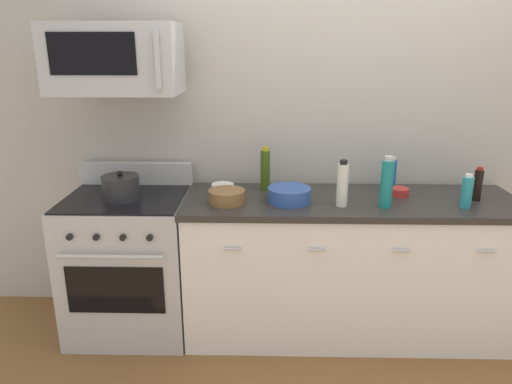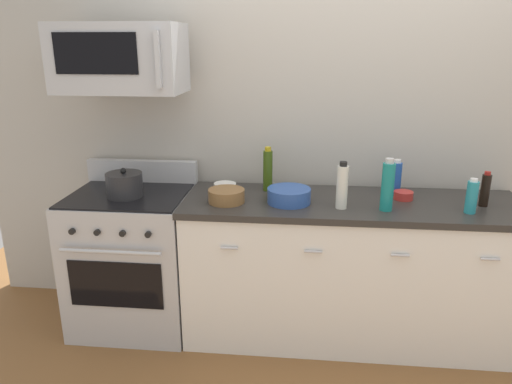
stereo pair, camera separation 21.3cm
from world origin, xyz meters
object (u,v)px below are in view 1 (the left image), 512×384
Objects in this scene: bottle_dish_soap at (467,192)px; bottle_olive_oil at (265,170)px; bowl_red_small at (399,192)px; bowl_blue_mixing at (289,194)px; microwave at (115,59)px; bottle_sparkling_teal at (387,183)px; bottle_soda_blue at (391,175)px; bottle_soy_sauce_dark at (478,185)px; bottle_vinegar_white at (342,184)px; range_oven at (130,263)px; stockpot at (121,188)px; bowl_white_ceramic at (223,188)px; bowl_wooden_salad at (227,196)px.

bottle_olive_oil is at bearing 165.16° from bottle_dish_soap.
bowl_blue_mixing reaches higher than bowl_red_small.
microwave reaches higher than bowl_blue_mixing.
bottle_soda_blue is at bearing 71.69° from bottle_sparkling_teal.
bowl_blue_mixing is (1.02, -0.11, -0.78)m from microwave.
bottle_vinegar_white is at bearing -171.67° from bottle_soy_sauce_dark.
range_oven is 1.78m from bowl_red_small.
microwave is at bearing -179.19° from bowl_red_small.
stockpot is at bearing -90.00° from range_oven.
microwave is 0.76m from stockpot.
bottle_sparkling_teal is 2.14× the size of bowl_white_ceramic.
bowl_white_ceramic is at bearing 156.96° from bowl_blue_mixing.
bottle_sparkling_teal is 0.47m from bottle_dish_soap.
bottle_soy_sauce_dark is 1.80× the size of bowl_red_small.
bowl_red_small is 0.81× the size of bowl_white_ceramic.
bottle_dish_soap is 0.48m from bottle_soda_blue.
bottle_sparkling_teal is at bearing -6.82° from microwave.
bottle_sparkling_teal reaches higher than range_oven.
bottle_vinegar_white is at bearing 177.61° from bottle_sparkling_teal.
bottle_dish_soap reaches higher than bowl_red_small.
microwave is 5.23× the size of bowl_white_ceramic.
bowl_white_ceramic is (0.60, 0.11, 0.48)m from range_oven.
microwave reaches higher than bottle_soy_sauce_dark.
microwave is (0.00, 0.04, 1.28)m from range_oven.
microwave is at bearing 173.18° from bottle_sparkling_teal.
stockpot is (-0.88, -0.22, -0.06)m from bottle_olive_oil.
bottle_dish_soap is (2.05, -0.14, 0.55)m from range_oven.
bowl_wooden_salad is at bearing -78.13° from bowl_white_ceramic.
bottle_sparkling_teal is 0.25m from bottle_vinegar_white.
bowl_wooden_salad is (-1.52, -0.08, -0.06)m from bottle_soy_sauce_dark.
range_oven is at bearing 171.69° from bowl_wooden_salad.
bottle_sparkling_teal reaches higher than bottle_soy_sauce_dark.
bottle_soy_sauce_dark is at bearing -7.91° from bottle_olive_oil.
bottle_dish_soap is at bearing -41.55° from bottle_soda_blue.
bowl_white_ceramic is (-0.04, 0.20, -0.01)m from bowl_wooden_salad.
bottle_vinegar_white is at bearing -139.19° from bottle_soda_blue.
bottle_sparkling_teal is at bearing -167.15° from bottle_soy_sauce_dark.
bottle_vinegar_white is 1.26× the size of bowl_wooden_salad.
bottle_soy_sauce_dark is at bearing 2.87° from bowl_blue_mixing.
microwave is 1.29m from bowl_blue_mixing.
bottle_olive_oil is 1.38× the size of bottle_soy_sauce_dark.
bottle_olive_oil is 1.43× the size of bottle_dish_soap.
bowl_wooden_salad is (-0.68, 0.04, -0.09)m from bottle_vinegar_white.
bottle_vinegar_white is (1.33, -0.18, -0.70)m from microwave.
bowl_red_small is at bearing 8.67° from bowl_wooden_salad.
bottle_vinegar_white is (-0.25, 0.01, -0.01)m from bottle_sparkling_teal.
bottle_olive_oil is 0.86m from bowl_red_small.
bottle_dish_soap is at bearing -14.84° from bottle_olive_oil.
bowl_wooden_salad is (0.65, -0.09, 0.49)m from range_oven.
stockpot is (-1.72, -0.12, 0.05)m from bowl_red_small.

